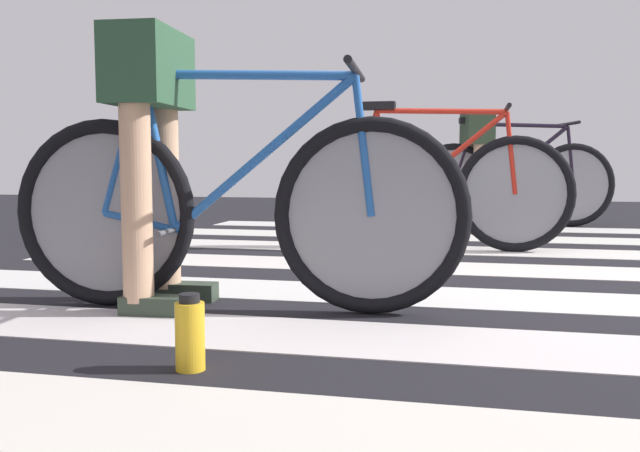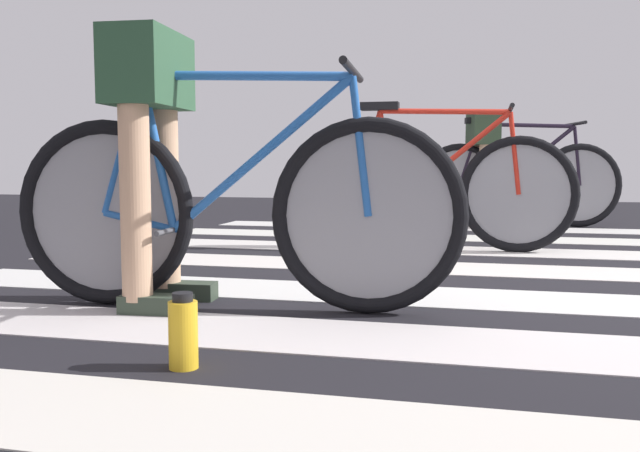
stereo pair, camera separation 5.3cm
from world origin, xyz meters
TOP-DOWN VIEW (x-y plane):
  - ground at (0.00, 0.00)m, footprint 18.00×14.00m
  - crosswalk_markings at (-0.00, 0.23)m, footprint 5.46×4.99m
  - bicycle_1_of_3 at (-1.11, -0.95)m, footprint 1.74×0.52m
  - cyclist_1_of_3 at (-1.42, -0.97)m, footprint 0.34×0.42m
  - bicycle_2_of_3 at (-0.50, 0.99)m, footprint 1.74×0.52m
  - bicycle_3_of_3 at (0.10, 2.73)m, footprint 1.71×0.57m
  - cyclist_3_of_3 at (-0.21, 2.67)m, footprint 0.38×0.45m
  - water_bottle at (-0.97, -1.69)m, footprint 0.08×0.08m

SIDE VIEW (x-z plane):
  - ground at x=0.00m, z-range 0.00..0.02m
  - crosswalk_markings at x=0.00m, z-range 0.02..0.02m
  - water_bottle at x=-0.97m, z-range 0.01..0.22m
  - bicycle_1_of_3 at x=-1.11m, z-range -0.06..0.87m
  - bicycle_2_of_3 at x=-0.50m, z-range -0.06..0.87m
  - bicycle_3_of_3 at x=0.10m, z-range -0.06..0.87m
  - cyclist_3_of_3 at x=-0.21m, z-range 0.16..1.15m
  - cyclist_1_of_3 at x=-1.42m, z-range 0.17..1.21m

